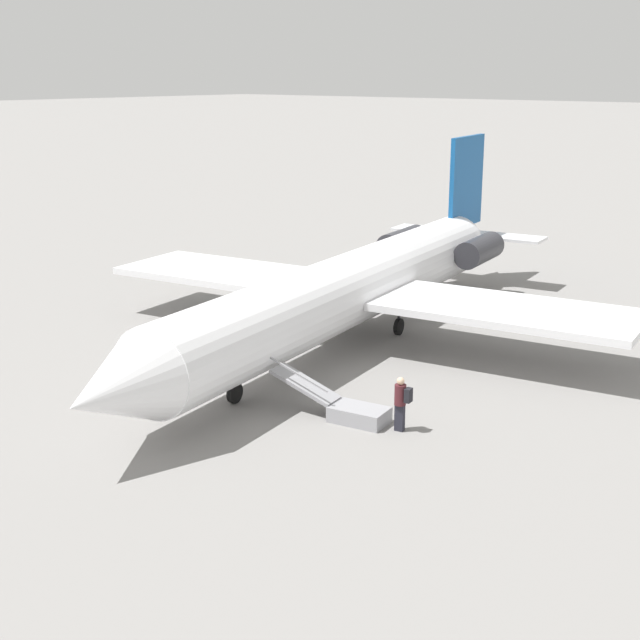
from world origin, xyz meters
The scene contains 4 objects.
ground_plane centered at (0.00, 0.00, 0.00)m, with size 600.00×600.00×0.00m, color gray.
airplane_main centered at (-0.99, -0.17, 2.27)m, with size 30.57×23.16×7.58m.
boarding_stairs centered at (6.32, 5.10, 0.39)m, with size 1.68×4.13×1.83m.
passenger centered at (5.99, 6.92, 1.00)m, with size 0.38×0.56×1.74m.
Camera 1 is at (27.24, 21.38, 10.70)m, focal length 50.00 mm.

